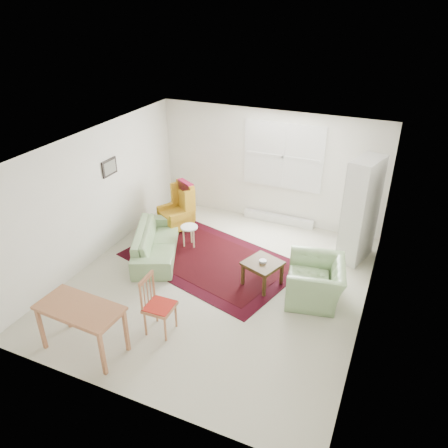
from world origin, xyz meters
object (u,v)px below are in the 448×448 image
at_px(desk_chair, 160,306).
at_px(coffee_table, 262,273).
at_px(sofa, 156,237).
at_px(armchair, 316,278).
at_px(desk, 83,328).
at_px(stool, 190,236).
at_px(wingback_chair, 175,207).
at_px(cabinet, 361,210).

bearing_deg(desk_chair, coffee_table, -32.14).
xyz_separation_m(sofa, armchair, (3.17, -0.13, 0.02)).
distance_m(armchair, desk, 3.73).
distance_m(stool, desk, 3.20).
bearing_deg(stool, wingback_chair, 139.16).
bearing_deg(desk, armchair, 42.54).
distance_m(coffee_table, desk_chair, 2.04).
height_order(stool, desk_chair, desk_chair).
bearing_deg(sofa, coffee_table, -118.04).
height_order(armchair, stool, armchair).
xyz_separation_m(wingback_chair, coffee_table, (2.39, -1.19, -0.30)).
relative_size(sofa, coffee_table, 3.32).
xyz_separation_m(coffee_table, desk_chair, (-1.02, -1.75, 0.24)).
xyz_separation_m(wingback_chair, stool, (0.60, -0.52, -0.30)).
bearing_deg(cabinet, desk_chair, -109.37).
height_order(armchair, coffee_table, armchair).
bearing_deg(cabinet, stool, -147.56).
height_order(cabinet, desk_chair, cabinet).
bearing_deg(sofa, desk, 164.38).
distance_m(wingback_chair, cabinet, 3.80).
distance_m(armchair, coffee_table, 0.95).
bearing_deg(desk, desk_chair, 44.04).
bearing_deg(wingback_chair, cabinet, 36.42).
bearing_deg(wingback_chair, desk_chair, -34.80).
distance_m(sofa, wingback_chair, 1.08).
bearing_deg(stool, sofa, -130.04).
bearing_deg(coffee_table, cabinet, 49.79).
xyz_separation_m(armchair, desk_chair, (-1.95, -1.75, 0.07)).
height_order(sofa, wingback_chair, wingback_chair).
relative_size(stool, desk, 0.38).
xyz_separation_m(coffee_table, desk, (-1.82, -2.53, 0.15)).
bearing_deg(desk_chair, desk, 132.03).
relative_size(sofa, desk, 1.58).
bearing_deg(desk, cabinet, 52.47).
xyz_separation_m(sofa, stool, (0.45, 0.54, -0.16)).
relative_size(armchair, wingback_chair, 0.99).
bearing_deg(cabinet, desk, -111.64).
height_order(wingback_chair, coffee_table, wingback_chair).
distance_m(wingback_chair, desk_chair, 3.25).
height_order(sofa, desk, sofa).
height_order(desk, desk_chair, desk_chair).
bearing_deg(armchair, cabinet, 153.59).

